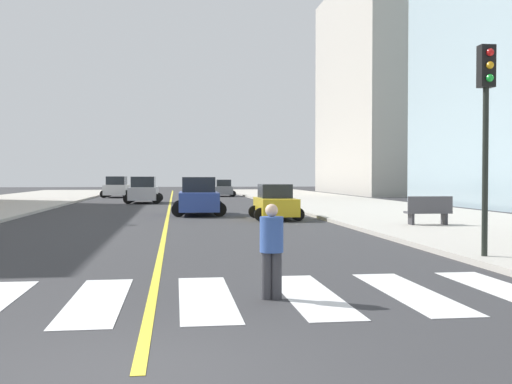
{
  "coord_description": "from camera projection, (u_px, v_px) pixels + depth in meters",
  "views": [
    {
      "loc": [
        0.4,
        -6.38,
        2.07
      ],
      "look_at": [
        5.25,
        30.55,
        1.09
      ],
      "focal_mm": 43.1,
      "sensor_mm": 36.0,
      "label": 1
    }
  ],
  "objects": [
    {
      "name": "park_bench",
      "position": [
        429.0,
        211.0,
        24.09
      ],
      "size": [
        1.82,
        0.61,
        1.12
      ],
      "rotation": [
        0.0,
        0.0,
        1.54
      ],
      "color": "#47474C",
      "rests_on": "sidewalk_kerb_east"
    },
    {
      "name": "crosswalk_paint",
      "position": [
        152.0,
        299.0,
        10.29
      ],
      "size": [
        13.5,
        4.0,
        0.01
      ],
      "color": "silver",
      "rests_on": "ground"
    },
    {
      "name": "lane_divider_paint",
      "position": [
        170.0,
        203.0,
        45.97
      ],
      "size": [
        0.16,
        80.0,
        0.01
      ],
      "primitive_type": "cube",
      "color": "yellow",
      "rests_on": "ground"
    },
    {
      "name": "sidewalk_kerb_east",
      "position": [
        439.0,
        220.0,
        27.74
      ],
      "size": [
        10.0,
        120.0,
        0.15
      ],
      "primitive_type": "cube",
      "color": "#B2ADA3",
      "rests_on": "ground"
    },
    {
      "name": "pedestrian_crossing",
      "position": [
        272.0,
        247.0,
        10.27
      ],
      "size": [
        0.4,
        0.4,
        1.6
      ],
      "rotation": [
        0.0,
        0.0,
        6.13
      ],
      "color": "#38383D",
      "rests_on": "ground"
    },
    {
      "name": "ground_plane",
      "position": [
        138.0,
        376.0,
        6.33
      ],
      "size": [
        220.0,
        220.0,
        0.0
      ],
      "primitive_type": "plane",
      "color": "#333335"
    },
    {
      "name": "parking_garage_concrete",
      "position": [
        414.0,
        90.0,
        71.72
      ],
      "size": [
        18.0,
        24.0,
        24.33
      ],
      "primitive_type": "cube",
      "color": "#B2ADA3",
      "rests_on": "ground"
    },
    {
      "name": "car_blue_nearest",
      "position": [
        199.0,
        197.0,
        32.51
      ],
      "size": [
        2.86,
        4.52,
        2.0
      ],
      "rotation": [
        0.0,
        0.0,
        3.12
      ],
      "color": "#2D479E",
      "rests_on": "ground"
    },
    {
      "name": "car_silver_second",
      "position": [
        144.0,
        191.0,
        46.65
      ],
      "size": [
        2.87,
        4.54,
        2.01
      ],
      "rotation": [
        0.0,
        0.0,
        -0.02
      ],
      "color": "#B7B7BC",
      "rests_on": "ground"
    },
    {
      "name": "traffic_light_near_corner",
      "position": [
        486.0,
        109.0,
        14.57
      ],
      "size": [
        0.36,
        0.41,
        5.02
      ],
      "rotation": [
        0.0,
        0.0,
        3.14
      ],
      "color": "black",
      "rests_on": "sidewalk_kerb_east"
    },
    {
      "name": "car_gray_fifth",
      "position": [
        224.0,
        189.0,
        61.93
      ],
      "size": [
        2.44,
        3.83,
        1.69
      ],
      "rotation": [
        0.0,
        0.0,
        3.11
      ],
      "color": "slate",
      "rests_on": "ground"
    },
    {
      "name": "car_yellow_fourth",
      "position": [
        275.0,
        203.0,
        29.28
      ],
      "size": [
        2.35,
        3.75,
        1.67
      ],
      "rotation": [
        0.0,
        0.0,
        3.13
      ],
      "color": "gold",
      "rests_on": "ground"
    },
    {
      "name": "car_white_third",
      "position": [
        117.0,
        188.0,
        58.94
      ],
      "size": [
        2.95,
        4.6,
        2.01
      ],
      "rotation": [
        0.0,
        0.0,
        -0.05
      ],
      "color": "silver",
      "rests_on": "ground"
    }
  ]
}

